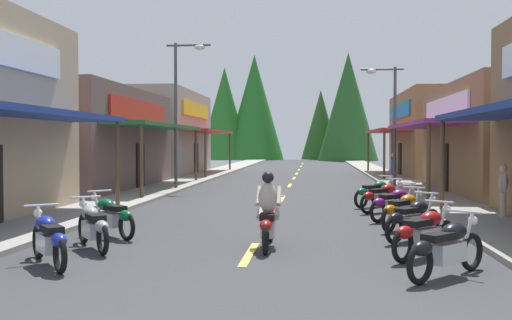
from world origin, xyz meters
TOP-DOWN VIEW (x-y plane):
  - ground at (0.00, 27.51)m, footprint 9.15×85.01m
  - sidewalk_left at (-5.65, 27.51)m, footprint 2.16×85.01m
  - sidewalk_right at (5.65, 27.51)m, footprint 2.16×85.01m
  - centerline_dashes at (0.00, 29.03)m, footprint 0.16×57.30m
  - storefront_left_middle at (-9.82, 23.30)m, footprint 8.08×11.53m
  - storefront_left_far at (-10.30, 35.97)m, footprint 9.01×11.44m
  - storefront_right_far at (9.70, 35.66)m, footprint 7.81×11.45m
  - streetlamp_left at (-4.70, 23.05)m, footprint 1.99×0.30m
  - streetlamp_right at (4.67, 25.21)m, footprint 1.99×0.30m
  - motorcycle_parked_right_0 at (3.33, 6.72)m, footprint 1.55×1.62m
  - motorcycle_parked_right_1 at (3.29, 8.33)m, footprint 1.48×1.68m
  - motorcycle_parked_right_2 at (3.40, 10.29)m, footprint 1.49×1.67m
  - motorcycle_parked_right_3 at (3.44, 11.91)m, footprint 1.36×1.78m
  - motorcycle_parked_right_4 at (3.43, 13.56)m, footprint 1.57×1.60m
  - motorcycle_parked_right_5 at (3.34, 15.48)m, footprint 1.61×1.56m
  - motorcycle_parked_right_6 at (3.27, 16.99)m, footprint 1.61×1.56m
  - motorcycle_parked_left_0 at (-3.35, 6.93)m, footprint 1.42×1.73m
  - motorcycle_parked_left_1 at (-3.18, 8.53)m, footprint 1.33×1.80m
  - motorcycle_parked_left_2 at (-3.38, 10.11)m, footprint 1.65×1.51m
  - rider_cruising_lead at (0.30, 9.05)m, footprint 0.60×2.14m
  - pedestrian_by_shop at (5.15, 26.89)m, footprint 0.34×0.55m
  - pedestrian_browsing at (6.43, 13.94)m, footprint 0.30×0.57m
  - treeline_backdrop at (-1.68, 69.57)m, footprint 21.99×11.24m

SIDE VIEW (x-z plane):
  - ground at x=0.00m, z-range -0.10..0.00m
  - centerline_dashes at x=0.00m, z-range 0.00..0.01m
  - sidewalk_left at x=-5.65m, z-range 0.00..0.12m
  - sidewalk_right at x=5.65m, z-range 0.00..0.12m
  - motorcycle_parked_right_0 at x=3.33m, z-range -0.03..1.01m
  - motorcycle_parked_right_1 at x=3.29m, z-range -0.03..1.01m
  - motorcycle_parked_right_2 at x=3.40m, z-range -0.03..1.01m
  - motorcycle_parked_right_3 at x=3.44m, z-range -0.03..1.01m
  - motorcycle_parked_right_4 at x=3.43m, z-range -0.03..1.01m
  - motorcycle_parked_right_5 at x=3.34m, z-range -0.03..1.01m
  - motorcycle_parked_right_6 at x=3.27m, z-range -0.03..1.01m
  - motorcycle_parked_left_0 at x=-3.35m, z-range -0.03..1.01m
  - motorcycle_parked_left_1 at x=-3.18m, z-range -0.03..1.01m
  - motorcycle_parked_left_2 at x=-3.38m, z-range -0.03..1.01m
  - rider_cruising_lead at x=0.30m, z-range -0.13..1.44m
  - pedestrian_browsing at x=6.43m, z-range 0.11..1.67m
  - pedestrian_by_shop at x=5.15m, z-range 0.13..1.76m
  - storefront_left_middle at x=-9.82m, z-range 0.01..4.61m
  - storefront_right_far at x=9.70m, z-range 0.00..5.35m
  - storefront_left_far at x=-10.30m, z-range 0.00..5.54m
  - streetlamp_right at x=4.67m, z-range 0.90..6.58m
  - streetlamp_left at x=-4.70m, z-range 0.95..7.54m
  - treeline_backdrop at x=-1.68m, z-range -0.62..12.52m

